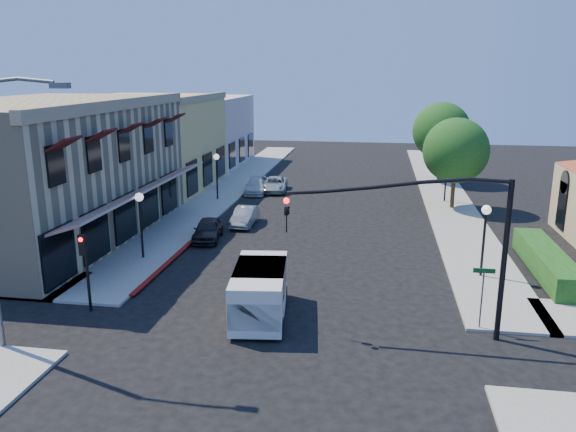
# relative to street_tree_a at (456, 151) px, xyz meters

# --- Properties ---
(ground) EXTENTS (120.00, 120.00, 0.00)m
(ground) POSITION_rel_street_tree_a_xyz_m (-8.80, -22.00, -4.19)
(ground) COLOR black
(ground) RESTS_ON ground
(sidewalk_left) EXTENTS (3.50, 50.00, 0.12)m
(sidewalk_left) POSITION_rel_street_tree_a_xyz_m (-17.55, 5.00, -4.13)
(sidewalk_left) COLOR gray
(sidewalk_left) RESTS_ON ground
(sidewalk_right) EXTENTS (3.50, 50.00, 0.12)m
(sidewalk_right) POSITION_rel_street_tree_a_xyz_m (-0.05, 5.00, -4.13)
(sidewalk_right) COLOR gray
(sidewalk_right) RESTS_ON ground
(curb_red_strip) EXTENTS (0.25, 10.00, 0.06)m
(curb_red_strip) POSITION_rel_street_tree_a_xyz_m (-15.70, -14.00, -4.19)
(curb_red_strip) COLOR maroon
(curb_red_strip) RESTS_ON ground
(corner_brick_building) EXTENTS (11.77, 18.20, 8.10)m
(corner_brick_building) POSITION_rel_street_tree_a_xyz_m (-24.25, -11.00, -0.19)
(corner_brick_building) COLOR tan
(corner_brick_building) RESTS_ON ground
(yellow_stucco_building) EXTENTS (10.00, 12.00, 7.60)m
(yellow_stucco_building) POSITION_rel_street_tree_a_xyz_m (-24.30, 4.00, -0.39)
(yellow_stucco_building) COLOR tan
(yellow_stucco_building) RESTS_ON ground
(pink_stucco_building) EXTENTS (10.00, 12.00, 7.00)m
(pink_stucco_building) POSITION_rel_street_tree_a_xyz_m (-24.30, 16.00, -0.69)
(pink_stucco_building) COLOR beige
(pink_stucco_building) RESTS_ON ground
(hedge) EXTENTS (1.40, 8.00, 1.10)m
(hedge) POSITION_rel_street_tree_a_xyz_m (2.90, -13.00, -4.19)
(hedge) COLOR #1F4714
(hedge) RESTS_ON ground
(street_tree_a) EXTENTS (4.56, 4.56, 6.48)m
(street_tree_a) POSITION_rel_street_tree_a_xyz_m (0.00, 0.00, 0.00)
(street_tree_a) COLOR #362115
(street_tree_a) RESTS_ON ground
(street_tree_b) EXTENTS (4.94, 4.94, 7.02)m
(street_tree_b) POSITION_rel_street_tree_a_xyz_m (0.00, 10.00, 0.35)
(street_tree_b) COLOR #362115
(street_tree_b) RESTS_ON ground
(signal_mast_arm) EXTENTS (8.01, 0.39, 6.00)m
(signal_mast_arm) POSITION_rel_street_tree_a_xyz_m (-2.94, -20.50, -0.11)
(signal_mast_arm) COLOR black
(signal_mast_arm) RESTS_ON ground
(secondary_signal) EXTENTS (0.28, 0.42, 3.32)m
(secondary_signal) POSITION_rel_street_tree_a_xyz_m (-16.80, -20.59, -1.88)
(secondary_signal) COLOR black
(secondary_signal) RESTS_ON ground
(street_name_sign) EXTENTS (0.80, 0.06, 2.50)m
(street_name_sign) POSITION_rel_street_tree_a_xyz_m (-1.30, -19.80, -2.50)
(street_name_sign) COLOR #595B5E
(street_name_sign) RESTS_ON ground
(lamppost_left_near) EXTENTS (0.44, 0.44, 3.57)m
(lamppost_left_near) POSITION_rel_street_tree_a_xyz_m (-17.30, -14.00, -1.46)
(lamppost_left_near) COLOR black
(lamppost_left_near) RESTS_ON ground
(lamppost_left_far) EXTENTS (0.44, 0.44, 3.57)m
(lamppost_left_far) POSITION_rel_street_tree_a_xyz_m (-17.30, 0.00, -1.46)
(lamppost_left_far) COLOR black
(lamppost_left_far) RESTS_ON ground
(lamppost_right_near) EXTENTS (0.44, 0.44, 3.57)m
(lamppost_right_near) POSITION_rel_street_tree_a_xyz_m (-0.30, -14.00, -1.46)
(lamppost_right_near) COLOR black
(lamppost_right_near) RESTS_ON ground
(lamppost_right_far) EXTENTS (0.44, 0.44, 3.57)m
(lamppost_right_far) POSITION_rel_street_tree_a_xyz_m (-0.30, 2.00, -1.46)
(lamppost_right_far) COLOR black
(lamppost_right_far) RESTS_ON ground
(white_van) EXTENTS (2.50, 4.79, 2.04)m
(white_van) POSITION_rel_street_tree_a_xyz_m (-9.79, -19.98, -3.02)
(white_van) COLOR silver
(white_van) RESTS_ON ground
(parked_car_a) EXTENTS (1.91, 3.80, 1.24)m
(parked_car_a) POSITION_rel_street_tree_a_xyz_m (-15.00, -10.00, -3.57)
(parked_car_a) COLOR black
(parked_car_a) RESTS_ON ground
(parked_car_b) EXTENTS (1.25, 3.52, 1.16)m
(parked_car_b) POSITION_rel_street_tree_a_xyz_m (-13.60, -6.53, -3.62)
(parked_car_b) COLOR gray
(parked_car_b) RESTS_ON ground
(parked_car_c) EXTENTS (2.01, 4.01, 1.12)m
(parked_car_c) POSITION_rel_street_tree_a_xyz_m (-15.00, 3.00, -3.64)
(parked_car_c) COLOR silver
(parked_car_c) RESTS_ON ground
(parked_car_d) EXTENTS (2.34, 4.33, 1.16)m
(parked_car_d) POSITION_rel_street_tree_a_xyz_m (-13.60, 4.00, -3.62)
(parked_car_d) COLOR #ABAEB0
(parked_car_d) RESTS_ON ground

